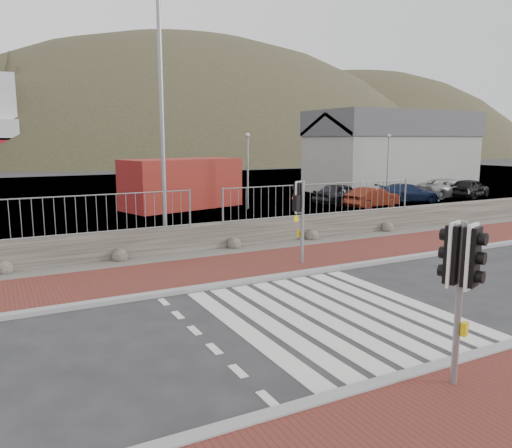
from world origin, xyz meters
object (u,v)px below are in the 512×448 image
traffic_signal_near (461,270)px  car_e (469,188)px  shipping_container (182,183)px  car_c (408,193)px  car_d (450,188)px  streetlight (166,105)px  car_a (341,194)px  car_b (372,198)px  traffic_signal_far (302,204)px

traffic_signal_near → car_e: bearing=18.1°
shipping_container → traffic_signal_near: bearing=-114.3°
car_c → car_d: car_d is taller
streetlight → car_d: bearing=35.2°
streetlight → car_e: (22.28, 5.84, -4.27)m
car_e → car_c: bearing=71.1°
streetlight → car_a: streetlight is taller
car_b → car_d: size_ratio=0.77×
car_d → car_a: bearing=92.0°
car_e → car_b: bearing=78.4°
streetlight → car_c: 18.64m
car_a → car_d: size_ratio=0.83×
car_d → car_c: bearing=101.7°
traffic_signal_near → traffic_signal_far: traffic_signal_near is taller
streetlight → car_e: streetlight is taller
traffic_signal_near → streetlight: bearing=72.7°
traffic_signal_far → car_b: bearing=-161.7°
shipping_container → car_a: bearing=-34.2°
streetlight → car_a: 15.13m
car_c → streetlight: bearing=128.4°
streetlight → shipping_container: streetlight is taller
traffic_signal_far → car_a: size_ratio=0.70×
traffic_signal_far → car_c: (14.35, 10.19, -1.30)m
shipping_container → car_a: 9.26m
streetlight → car_c: (17.09, 6.03, -4.35)m
car_a → car_e: (9.56, -1.15, 0.00)m
streetlight → car_c: bearing=37.6°
traffic_signal_far → car_d: bearing=-172.5°
traffic_signal_far → car_e: bearing=-175.4°
car_a → car_c: 4.47m
traffic_signal_near → streetlight: streetlight is taller
traffic_signal_far → traffic_signal_near: bearing=52.2°
traffic_signal_near → car_c: size_ratio=0.67×
streetlight → car_b: 14.98m
car_c → traffic_signal_near: bearing=156.0°
traffic_signal_near → shipping_container: (3.26, 21.50, -0.50)m
traffic_signal_near → car_e: (21.57, 17.41, -1.23)m
streetlight → car_d: 22.58m
traffic_signal_near → car_a: (12.01, 18.56, -1.23)m
traffic_signal_near → car_c: traffic_signal_near is taller
car_b → car_e: car_e is taller
car_e → car_a: bearing=66.4°
traffic_signal_near → streetlight: size_ratio=0.30×
traffic_signal_far → shipping_container: shipping_container is taller
car_a → car_e: car_e is taller
traffic_signal_far → car_e: size_ratio=0.69×
car_c → car_e: car_e is taller
car_d → traffic_signal_far: bearing=125.3°
shipping_container → car_d: bearing=-26.9°
traffic_signal_near → car_b: size_ratio=0.75×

